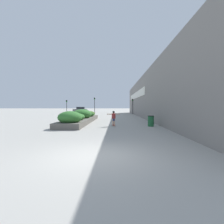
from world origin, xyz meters
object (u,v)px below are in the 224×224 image
object	(u,v)px
trash_bin	(151,121)
skateboard	(114,125)
skateboarder	(114,116)
car_center_left	(156,110)
car_leftmost	(80,110)
traffic_light_left	(95,103)
traffic_light_far_left	(67,104)
traffic_light_right	(133,104)

from	to	relation	value
trash_bin	skateboard	bearing A→B (deg)	176.66
skateboarder	car_center_left	bearing A→B (deg)	62.20
car_leftmost	traffic_light_left	distance (m)	9.25
traffic_light_left	traffic_light_far_left	distance (m)	6.61
skateboarder	traffic_light_far_left	size ratio (longest dim) A/B	0.39
trash_bin	traffic_light_left	size ratio (longest dim) A/B	0.25
car_leftmost	skateboarder	bearing A→B (deg)	-163.39
skateboard	trash_bin	size ratio (longest dim) A/B	0.67
traffic_light_left	car_center_left	bearing A→B (deg)	25.51
car_center_left	traffic_light_right	bearing A→B (deg)	137.64
skateboard	car_center_left	bearing A→B (deg)	62.20
traffic_light_right	skateboarder	bearing A→B (deg)	-99.32
car_center_left	trash_bin	bearing A→B (deg)	166.54
skateboard	car_center_left	size ratio (longest dim) A/B	0.15
traffic_light_far_left	skateboard	bearing A→B (deg)	-65.51
skateboard	traffic_light_far_left	world-z (taller)	traffic_light_far_left
car_leftmost	car_center_left	size ratio (longest dim) A/B	0.88
skateboarder	trash_bin	xyz separation A→B (m)	(3.31, -0.19, -0.39)
skateboard	trash_bin	world-z (taller)	trash_bin
skateboard	traffic_light_left	bearing A→B (deg)	92.06
skateboarder	car_leftmost	distance (m)	33.75
skateboard	car_center_left	distance (m)	34.11
car_center_left	traffic_light_right	world-z (taller)	traffic_light_right
car_center_left	traffic_light_left	size ratio (longest dim) A/B	1.13
skateboarder	traffic_light_left	size ratio (longest dim) A/B	0.33
car_center_left	traffic_light_left	world-z (taller)	traffic_light_left
traffic_light_left	car_leftmost	bearing A→B (deg)	122.55
trash_bin	car_leftmost	size ratio (longest dim) A/B	0.25
car_leftmost	traffic_light_left	size ratio (longest dim) A/B	0.99
traffic_light_left	skateboarder	bearing A→B (deg)	-79.09
car_leftmost	skateboard	bearing A→B (deg)	-163.39
trash_bin	traffic_light_right	xyz separation A→B (m)	(0.72, 24.71, 1.90)
car_center_left	skateboard	bearing A→B (deg)	161.05
trash_bin	traffic_light_far_left	xyz separation A→B (m)	(-14.67, 25.14, 1.76)
traffic_light_left	trash_bin	bearing A→B (deg)	-72.04
skateboarder	traffic_light_right	bearing A→B (deg)	71.83
skateboard	traffic_light_right	xyz separation A→B (m)	(4.02, 24.52, 2.31)
car_center_left	traffic_light_far_left	bearing A→B (deg)	108.03
trash_bin	car_center_left	size ratio (longest dim) A/B	0.22
car_center_left	traffic_light_far_left	world-z (taller)	traffic_light_far_left
skateboard	car_leftmost	distance (m)	33.76
car_center_left	traffic_light_far_left	xyz separation A→B (m)	(-22.44, -7.30, 1.42)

